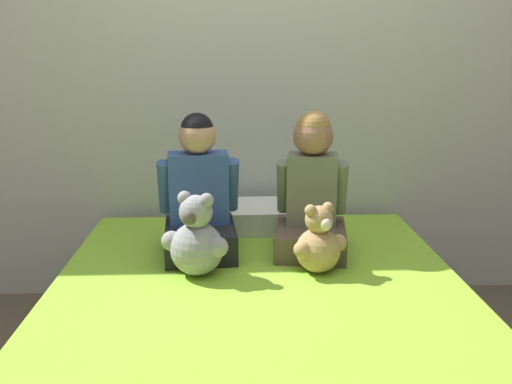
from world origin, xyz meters
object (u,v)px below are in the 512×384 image
(teddy_bear_held_by_right_child, at_px, (318,243))
(bed, at_px, (261,358))
(teddy_bear_held_by_left_child, at_px, (196,240))
(pillow_at_headboard, at_px, (253,216))
(child_on_left, at_px, (199,198))
(child_on_right, at_px, (312,193))

(teddy_bear_held_by_right_child, bearing_deg, bed, -157.48)
(teddy_bear_held_by_left_child, relative_size, pillow_at_headboard, 0.57)
(teddy_bear_held_by_left_child, bearing_deg, teddy_bear_held_by_right_child, 23.20)
(bed, distance_m, teddy_bear_held_by_left_child, 0.49)
(child_on_left, distance_m, teddy_bear_held_by_left_child, 0.26)
(child_on_left, distance_m, child_on_right, 0.47)
(child_on_left, xyz_separation_m, teddy_bear_held_by_left_child, (0.00, -0.24, -0.10))
(child_on_right, height_order, pillow_at_headboard, child_on_right)
(bed, relative_size, teddy_bear_held_by_right_child, 7.15)
(teddy_bear_held_by_left_child, bearing_deg, pillow_at_headboard, 89.92)
(bed, height_order, child_on_right, child_on_right)
(pillow_at_headboard, bearing_deg, teddy_bear_held_by_right_child, -67.05)
(bed, relative_size, pillow_at_headboard, 3.44)
(child_on_left, relative_size, teddy_bear_held_by_right_child, 2.14)
(child_on_left, xyz_separation_m, child_on_right, (0.47, 0.00, 0.02))
(child_on_right, xyz_separation_m, teddy_bear_held_by_left_child, (-0.47, -0.24, -0.12))
(teddy_bear_held_by_left_child, bearing_deg, child_on_right, 50.02)
(child_on_right, relative_size, pillow_at_headboard, 1.04)
(child_on_left, xyz_separation_m, pillow_at_headboard, (0.23, 0.31, -0.18))
(child_on_right, distance_m, teddy_bear_held_by_right_child, 0.28)
(bed, relative_size, child_on_right, 3.31)
(child_on_left, relative_size, teddy_bear_held_by_left_child, 1.81)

